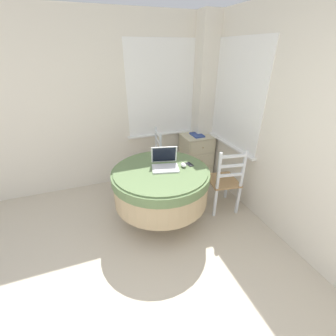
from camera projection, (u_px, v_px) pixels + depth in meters
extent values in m
cube|color=silver|center=(73.00, 110.00, 3.24)|extent=(4.34, 0.06, 2.55)
cube|color=white|center=(161.00, 89.00, 3.52)|extent=(1.10, 0.01, 1.42)
cube|color=white|center=(162.00, 134.00, 3.83)|extent=(1.18, 0.07, 0.02)
cube|color=white|center=(237.00, 95.00, 3.08)|extent=(0.01, 1.10, 1.42)
cube|color=white|center=(229.00, 144.00, 3.41)|extent=(0.07, 1.18, 0.02)
cube|color=silver|center=(203.00, 102.00, 3.72)|extent=(0.28, 0.28, 2.55)
cylinder|color=#4C3D2D|center=(161.00, 218.00, 3.05)|extent=(0.36, 0.36, 0.03)
cylinder|color=#4C3D2D|center=(161.00, 196.00, 2.87)|extent=(0.11, 0.11, 0.72)
cylinder|color=tan|center=(161.00, 185.00, 2.80)|extent=(1.16, 1.16, 0.41)
cylinder|color=#607A4C|center=(161.00, 175.00, 2.73)|extent=(1.19, 1.19, 0.11)
cylinder|color=#607A4C|center=(161.00, 170.00, 2.70)|extent=(1.13, 1.13, 0.02)
cube|color=silver|center=(165.00, 168.00, 2.71)|extent=(0.36, 0.30, 0.02)
cube|color=silver|center=(165.00, 167.00, 2.71)|extent=(0.30, 0.20, 0.00)
cube|color=silver|center=(164.00, 154.00, 2.77)|extent=(0.32, 0.13, 0.22)
cube|color=black|center=(164.00, 155.00, 2.76)|extent=(0.29, 0.11, 0.20)
ellipsoid|color=white|center=(183.00, 165.00, 2.75)|extent=(0.06, 0.09, 0.05)
cube|color=#2D2D33|center=(189.00, 164.00, 2.81)|extent=(0.07, 0.12, 0.01)
cube|color=black|center=(189.00, 164.00, 2.80)|extent=(0.06, 0.08, 0.00)
cube|color=#A87F51|center=(147.00, 162.00, 3.62)|extent=(0.47, 0.42, 0.02)
cube|color=silver|center=(135.00, 171.00, 3.82)|extent=(0.04, 0.04, 0.43)
cube|color=silver|center=(138.00, 181.00, 3.54)|extent=(0.04, 0.04, 0.43)
cube|color=silver|center=(157.00, 168.00, 3.90)|extent=(0.04, 0.04, 0.43)
cube|color=silver|center=(161.00, 178.00, 3.62)|extent=(0.04, 0.04, 0.43)
cube|color=silver|center=(156.00, 142.00, 3.68)|extent=(0.04, 0.04, 0.51)
cube|color=silver|center=(161.00, 150.00, 3.39)|extent=(0.04, 0.04, 0.51)
cube|color=silver|center=(158.00, 134.00, 3.44)|extent=(0.06, 0.33, 0.04)
cube|color=silver|center=(158.00, 142.00, 3.51)|extent=(0.06, 0.33, 0.04)
cube|color=silver|center=(158.00, 150.00, 3.57)|extent=(0.06, 0.33, 0.04)
cube|color=#A87F51|center=(223.00, 180.00, 3.11)|extent=(0.45, 0.49, 0.02)
cube|color=silver|center=(226.00, 186.00, 3.41)|extent=(0.04, 0.04, 0.43)
cube|color=silver|center=(206.00, 188.00, 3.36)|extent=(0.04, 0.04, 0.43)
cube|color=silver|center=(238.00, 200.00, 3.08)|extent=(0.04, 0.04, 0.43)
cube|color=silver|center=(215.00, 203.00, 3.03)|extent=(0.04, 0.04, 0.43)
cube|color=silver|center=(243.00, 169.00, 2.85)|extent=(0.04, 0.04, 0.51)
cube|color=silver|center=(219.00, 171.00, 2.80)|extent=(0.04, 0.04, 0.51)
cube|color=silver|center=(233.00, 156.00, 2.74)|extent=(0.33, 0.08, 0.04)
cube|color=silver|center=(232.00, 166.00, 2.80)|extent=(0.33, 0.08, 0.04)
cube|color=silver|center=(230.00, 175.00, 2.86)|extent=(0.33, 0.08, 0.04)
cube|color=beige|center=(196.00, 156.00, 4.00)|extent=(0.49, 0.45, 0.74)
cube|color=beige|center=(197.00, 136.00, 3.82)|extent=(0.51, 0.47, 0.02)
cube|color=beige|center=(203.00, 148.00, 3.69)|extent=(0.43, 0.01, 0.21)
sphere|color=olive|center=(203.00, 148.00, 3.69)|extent=(0.02, 0.02, 0.02)
cube|color=beige|center=(202.00, 161.00, 3.81)|extent=(0.43, 0.01, 0.21)
sphere|color=olive|center=(202.00, 161.00, 3.80)|extent=(0.02, 0.02, 0.02)
cube|color=beige|center=(201.00, 174.00, 3.92)|extent=(0.43, 0.01, 0.21)
sphere|color=olive|center=(201.00, 174.00, 3.92)|extent=(0.02, 0.02, 0.02)
cube|color=#33478C|center=(197.00, 135.00, 3.79)|extent=(0.17, 0.26, 0.02)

